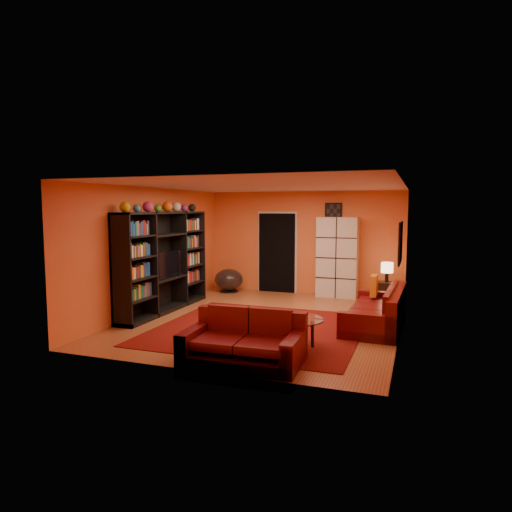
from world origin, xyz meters
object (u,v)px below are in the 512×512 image
(storage_cabinet, at_px, (337,257))
(loveseat, at_px, (245,342))
(tv, at_px, (164,265))
(coffee_table, at_px, (294,322))
(side_table, at_px, (386,293))
(table_lamp, at_px, (387,268))
(bowl_chair, at_px, (229,280))
(entertainment_unit, at_px, (164,262))
(sofa, at_px, (380,311))

(storage_cabinet, bearing_deg, loveseat, -94.29)
(tv, xyz_separation_m, coffee_table, (3.21, -1.47, -0.59))
(side_table, relative_size, table_lamp, 1.11)
(loveseat, height_order, storage_cabinet, storage_cabinet)
(bowl_chair, xyz_separation_m, side_table, (3.97, -0.14, -0.07))
(table_lamp, bearing_deg, coffee_table, -106.00)
(entertainment_unit, relative_size, bowl_chair, 4.06)
(side_table, height_order, table_lamp, table_lamp)
(tv, bearing_deg, storage_cabinet, -47.26)
(entertainment_unit, distance_m, loveseat, 3.75)
(coffee_table, height_order, side_table, side_table)
(loveseat, height_order, coffee_table, loveseat)
(coffee_table, bearing_deg, tv, 155.47)
(entertainment_unit, distance_m, tv, 0.11)
(tv, xyz_separation_m, side_table, (4.33, 2.45, -0.75))
(entertainment_unit, bearing_deg, table_lamp, 28.30)
(storage_cabinet, bearing_deg, bowl_chair, -173.60)
(entertainment_unit, xyz_separation_m, tv, (0.05, -0.09, -0.05))
(coffee_table, height_order, bowl_chair, bowl_chair)
(tv, height_order, table_lamp, tv)
(bowl_chair, bearing_deg, side_table, -2.03)
(sofa, xyz_separation_m, loveseat, (-1.65, -2.64, -0.00))
(tv, distance_m, loveseat, 3.65)
(sofa, bearing_deg, side_table, 92.80)
(entertainment_unit, bearing_deg, tv, -60.04)
(tv, relative_size, loveseat, 0.57)
(storage_cabinet, distance_m, bowl_chair, 2.86)
(entertainment_unit, distance_m, side_table, 5.04)
(storage_cabinet, height_order, bowl_chair, storage_cabinet)
(bowl_chair, bearing_deg, table_lamp, -2.03)
(coffee_table, xyz_separation_m, storage_cabinet, (-0.09, 4.35, 0.57))
(storage_cabinet, relative_size, side_table, 3.92)
(tv, distance_m, side_table, 5.03)
(bowl_chair, distance_m, side_table, 3.98)
(entertainment_unit, xyz_separation_m, coffee_table, (3.26, -1.55, -0.64))
(loveseat, bearing_deg, side_table, -21.14)
(entertainment_unit, xyz_separation_m, table_lamp, (4.38, 2.36, -0.23))
(sofa, relative_size, coffee_table, 2.58)
(sofa, bearing_deg, table_lamp, 92.80)
(coffee_table, xyz_separation_m, side_table, (1.12, 3.91, -0.16))
(loveseat, relative_size, side_table, 3.39)
(entertainment_unit, relative_size, loveseat, 1.77)
(table_lamp, bearing_deg, loveseat, -108.72)
(entertainment_unit, bearing_deg, bowl_chair, 80.71)
(sofa, distance_m, loveseat, 3.11)
(tv, bearing_deg, side_table, -60.55)
(tv, bearing_deg, coffee_table, -114.53)
(sofa, height_order, loveseat, same)
(bowl_chair, relative_size, table_lamp, 1.64)
(tv, distance_m, sofa, 4.43)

